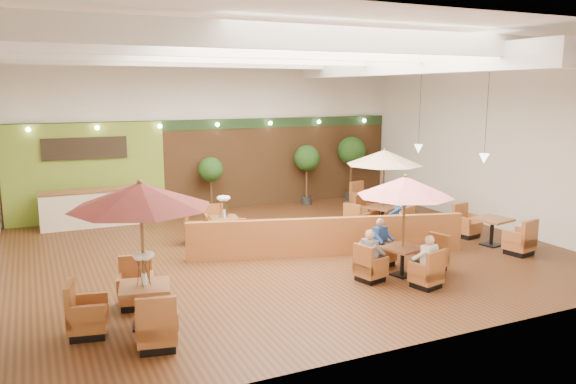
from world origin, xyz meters
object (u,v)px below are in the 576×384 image
table_0 (138,223)px  diner_3 (401,211)px  table_3 (217,226)px  topiary_0 (211,172)px  topiary_2 (352,153)px  diner_0 (427,255)px  diner_1 (381,237)px  table_4 (492,232)px  topiary_1 (307,161)px  diner_4 (401,212)px  diner_2 (371,250)px  service_counter (91,208)px  booth_divider (328,237)px  table_1 (404,206)px  table_2 (382,171)px  table_5 (378,205)px

table_0 → diner_3: size_ratio=3.47×
table_0 → table_3: bearing=70.5°
topiary_0 → topiary_2: (5.62, 0.00, 0.38)m
diner_0 → diner_1: diner_0 is taller
table_4 → topiary_1: topiary_1 is taller
table_0 → diner_4: bearing=33.7°
diner_2 → diner_4: (2.94, 2.93, 0.01)m
table_3 → topiary_0: 3.82m
table_0 → topiary_2: 12.89m
diner_0 → diner_4: bearing=43.0°
diner_1 → diner_4: 2.93m
diner_3 → service_counter: bearing=126.2°
diner_4 → diner_2: bearing=-150.4°
diner_0 → table_0: bearing=156.8°
booth_divider → table_0: 5.94m
service_counter → table_4: bearing=-35.4°
table_4 → diner_0: bearing=-164.3°
booth_divider → table_4: bearing=3.0°
service_counter → diner_0: 10.76m
table_3 → diner_3: table_3 is taller
table_0 → table_4: 10.00m
booth_divider → diner_4: bearing=31.5°
table_4 → topiary_0: topiary_0 is taller
diner_3 → booth_divider: bearing=174.0°
table_1 → topiary_2: 9.00m
topiary_0 → diner_1: 7.69m
table_3 → diner_0: table_3 is taller
table_4 → table_3: bearing=140.4°
booth_divider → diner_2: size_ratio=10.04×
topiary_2 → table_2: bearing=-109.8°
table_4 → table_5: (-0.79, 4.37, 0.02)m
table_1 → diner_0: 1.26m
service_counter → diner_3: diner_3 is taller
table_4 → diner_3: bearing=121.3°
topiary_1 → table_2: bearing=-85.6°
diner_3 → diner_4: size_ratio=1.05×
topiary_2 → diner_0: 9.87m
booth_divider → table_2: size_ratio=2.76×
service_counter → diner_4: size_ratio=3.98×
diner_3 → table_4: bearing=-68.8°
table_4 → table_0: bearing=176.9°
diner_0 → service_counter: bearing=105.6°
table_4 → topiary_1: 7.59m
table_5 → diner_0: bearing=-133.6°
table_3 → topiary_0: (0.94, 3.56, 1.03)m
table_3 → table_2: bearing=-0.8°
table_2 → table_3: size_ratio=1.12×
diner_2 → booth_divider: bearing=164.1°
table_3 → diner_4: bearing=-10.5°
table_5 → table_2: bearing=-139.8°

